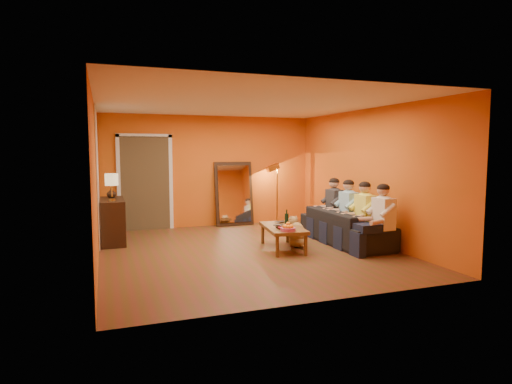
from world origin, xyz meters
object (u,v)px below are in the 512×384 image
object	(u,v)px
person_mid_right	(349,211)
laptop	(284,222)
wine_bottle	(287,218)
person_mid_left	(365,215)
table_lamp	(112,187)
sofa	(345,227)
tumbler	(286,223)
coffee_table	(283,238)
floor_lamp	(277,195)
vase	(111,193)
person_far_left	(383,219)
person_far_right	(335,207)
mirror_frame	(234,194)
dog	(297,231)
sideboard	(113,221)

from	to	relation	value
person_mid_right	laptop	bearing A→B (deg)	172.35
wine_bottle	person_mid_left	bearing A→B (deg)	-12.79
table_lamp	sofa	bearing A→B (deg)	-16.80
table_lamp	tumbler	xyz separation A→B (m)	(3.01, -1.24, -0.64)
person_mid_left	person_mid_right	world-z (taller)	same
coffee_table	floor_lamp	world-z (taller)	floor_lamp
floor_lamp	tumbler	size ratio (longest dim) A/B	15.79
vase	person_far_left	bearing A→B (deg)	-32.93
person_far_right	laptop	bearing A→B (deg)	-163.87
person_far_left	tumbler	xyz separation A→B (m)	(-1.36, 1.04, -0.15)
person_mid_left	tumbler	world-z (taller)	person_mid_left
tumbler	vase	world-z (taller)	vase
mirror_frame	person_far_right	xyz separation A→B (m)	(1.58, -2.01, -0.15)
person_mid_right	person_far_right	bearing A→B (deg)	90.00
person_far_left	vase	world-z (taller)	person_far_left
dog	person_mid_right	xyz separation A→B (m)	(1.15, 0.06, 0.32)
dog	person_far_left	size ratio (longest dim) A/B	0.48
wine_bottle	tumbler	bearing A→B (deg)	67.62
dog	laptop	xyz separation A→B (m)	(-0.15, 0.23, 0.14)
person_mid_left	person_far_right	size ratio (longest dim) A/B	1.00
person_far_left	sofa	bearing A→B (deg)	97.41
person_mid_right	mirror_frame	bearing A→B (deg)	121.68
table_lamp	sideboard	bearing A→B (deg)	90.00
person_far_right	dog	bearing A→B (deg)	-152.20
floor_lamp	person_mid_left	xyz separation A→B (m)	(0.57, -2.83, -0.11)
wine_bottle	dog	bearing A→B (deg)	31.23
floor_lamp	person_mid_right	size ratio (longest dim) A/B	1.18
mirror_frame	person_far_left	xyz separation A→B (m)	(1.58, -3.66, -0.15)
sofa	dog	distance (m)	1.02
floor_lamp	person_far_right	size ratio (longest dim) A/B	1.18
coffee_table	dog	size ratio (longest dim) A/B	2.10
laptop	person_far_left	bearing A→B (deg)	-63.62
person_mid_left	sofa	bearing A→B (deg)	106.11
tumbler	vase	xyz separation A→B (m)	(-3.01, 1.79, 0.49)
mirror_frame	sideboard	bearing A→B (deg)	-158.84
wine_bottle	laptop	world-z (taller)	wine_bottle
person_mid_left	vase	size ratio (longest dim) A/B	6.24
coffee_table	laptop	distance (m)	0.45
sideboard	sofa	xyz separation A→B (m)	(4.24, -1.58, -0.10)
table_lamp	person_mid_left	xyz separation A→B (m)	(4.37, -1.73, -0.49)
person_mid_right	person_far_right	world-z (taller)	same
coffee_table	floor_lamp	xyz separation A→B (m)	(0.90, 2.46, 0.51)
tumbler	vase	distance (m)	3.53
person_far_left	person_mid_right	bearing A→B (deg)	90.00
person_far_right	wine_bottle	world-z (taller)	person_far_right
person_far_left	tumbler	bearing A→B (deg)	142.45
sideboard	person_mid_right	world-z (taller)	person_mid_right
mirror_frame	person_mid_right	distance (m)	3.01
table_lamp	floor_lamp	distance (m)	3.97
person_far_right	tumbler	size ratio (longest dim) A/B	13.38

